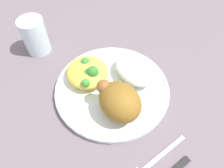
{
  "coord_description": "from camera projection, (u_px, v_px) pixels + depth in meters",
  "views": [
    {
      "loc": [
        -0.23,
        0.16,
        0.4
      ],
      "look_at": [
        0.0,
        0.0,
        0.03
      ],
      "focal_mm": 33.95,
      "sensor_mm": 36.0,
      "label": 1
    }
  ],
  "objects": [
    {
      "name": "plate",
      "position": [
        112.0,
        89.0,
        0.48
      ],
      "size": [
        0.26,
        0.26,
        0.02
      ],
      "color": "white",
      "rests_on": "ground_plane"
    },
    {
      "name": "water_glass",
      "position": [
        35.0,
        36.0,
        0.54
      ],
      "size": [
        0.06,
        0.06,
        0.09
      ],
      "primitive_type": "cylinder",
      "color": "silver",
      "rests_on": "ground_plane"
    },
    {
      "name": "fork",
      "position": [
        152.0,
        162.0,
        0.39
      ],
      "size": [
        0.02,
        0.14,
        0.01
      ],
      "color": "silver",
      "rests_on": "ground_plane"
    },
    {
      "name": "roasted_chicken",
      "position": [
        119.0,
        101.0,
        0.42
      ],
      "size": [
        0.1,
        0.08,
        0.07
      ],
      "color": "brown",
      "rests_on": "plate"
    },
    {
      "name": "mac_cheese_with_broccoli",
      "position": [
        88.0,
        72.0,
        0.48
      ],
      "size": [
        0.1,
        0.09,
        0.05
      ],
      "color": "yellow",
      "rests_on": "plate"
    },
    {
      "name": "rice_pile",
      "position": [
        134.0,
        68.0,
        0.49
      ],
      "size": [
        0.11,
        0.08,
        0.04
      ],
      "primitive_type": "ellipsoid",
      "color": "white",
      "rests_on": "plate"
    },
    {
      "name": "ground_plane",
      "position": [
        112.0,
        91.0,
        0.49
      ],
      "size": [
        2.0,
        2.0,
        0.0
      ],
      "primitive_type": "plane",
      "color": "slate"
    }
  ]
}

